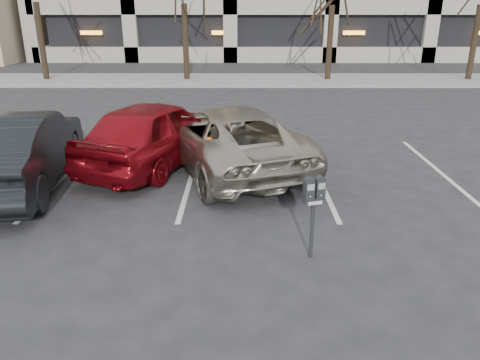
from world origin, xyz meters
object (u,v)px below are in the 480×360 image
object	(u,v)px
suv_silver	(229,138)
car_dark	(17,149)
parking_meter	(314,198)
car_red	(155,132)

from	to	relation	value
suv_silver	car_dark	distance (m)	4.44
parking_meter	car_red	bearing A→B (deg)	107.28
car_dark	car_red	bearing A→B (deg)	-158.10
suv_silver	car_red	size ratio (longest dim) A/B	1.25
parking_meter	car_dark	distance (m)	6.31
car_red	car_dark	size ratio (longest dim) A/B	0.94
parking_meter	suv_silver	world-z (taller)	suv_silver
parking_meter	car_red	xyz separation A→B (m)	(-3.03, 4.37, -0.18)
suv_silver	car_dark	xyz separation A→B (m)	(-4.27, -1.20, 0.08)
parking_meter	suv_silver	size ratio (longest dim) A/B	0.22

